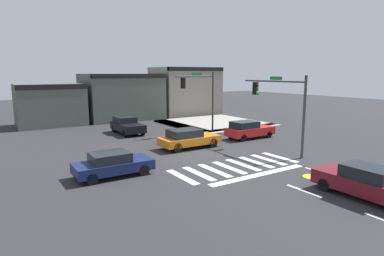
{
  "coord_description": "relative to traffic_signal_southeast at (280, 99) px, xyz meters",
  "views": [
    {
      "loc": [
        -12.59,
        -19.08,
        5.59
      ],
      "look_at": [
        0.01,
        0.49,
        1.65
      ],
      "focal_mm": 30.25,
      "sensor_mm": 36.0,
      "label": 1
    }
  ],
  "objects": [
    {
      "name": "ground_plane",
      "position": [
        -4.92,
        3.31,
        -3.83
      ],
      "size": [
        120.0,
        120.0,
        0.0
      ],
      "primitive_type": "plane",
      "color": "#2B2B2D"
    },
    {
      "name": "crosswalk_near",
      "position": [
        -4.92,
        -1.19,
        -3.82
      ],
      "size": [
        8.14,
        2.98,
        0.01
      ],
      "color": "silver",
      "rests_on": "ground_plane"
    },
    {
      "name": "lane_markings",
      "position": [
        -3.81,
        -8.72,
        -3.82
      ],
      "size": [
        6.8,
        20.25,
        0.01
      ],
      "color": "white",
      "rests_on": "ground_plane"
    },
    {
      "name": "bike_detector_marking",
      "position": [
        -2.76,
        -5.01,
        -3.82
      ],
      "size": [
        0.96,
        0.96,
        0.01
      ],
      "color": "yellow",
      "rests_on": "ground_plane"
    },
    {
      "name": "curb_corner_northeast",
      "position": [
        3.57,
        12.72,
        -3.75
      ],
      "size": [
        10.0,
        10.6,
        0.15
      ],
      "color": "#9E998E",
      "rests_on": "ground_plane"
    },
    {
      "name": "storefront_row",
      "position": [
        -1.12,
        22.39,
        -0.96
      ],
      "size": [
        25.03,
        6.85,
        6.4
      ],
      "color": "#4C564C",
      "rests_on": "ground_plane"
    },
    {
      "name": "traffic_signal_southeast",
      "position": [
        0.0,
        0.0,
        0.0
      ],
      "size": [
        0.32,
        5.78,
        5.47
      ],
      "rotation": [
        0.0,
        0.0,
        1.57
      ],
      "color": "#383A3D",
      "rests_on": "ground_plane"
    },
    {
      "name": "traffic_signal_northeast",
      "position": [
        -0.66,
        8.99,
        0.11
      ],
      "size": [
        4.17,
        0.32,
        5.74
      ],
      "rotation": [
        0.0,
        0.0,
        3.14
      ],
      "color": "#383A3D",
      "rests_on": "ground_plane"
    },
    {
      "name": "car_navy",
      "position": [
        -11.89,
        1.01,
        -3.14
      ],
      "size": [
        4.2,
        1.89,
        1.35
      ],
      "rotation": [
        0.0,
        0.0,
        3.14
      ],
      "color": "#141E4C",
      "rests_on": "ground_plane"
    },
    {
      "name": "car_black",
      "position": [
        -6.41,
        12.75,
        -3.04
      ],
      "size": [
        1.93,
        4.33,
        1.54
      ],
      "rotation": [
        0.0,
        0.0,
        -1.57
      ],
      "color": "black",
      "rests_on": "ground_plane"
    },
    {
      "name": "car_red",
      "position": [
        1.6,
        4.8,
        -3.05
      ],
      "size": [
        4.37,
        1.79,
        1.53
      ],
      "color": "red",
      "rests_on": "ground_plane"
    },
    {
      "name": "car_orange",
      "position": [
        -4.81,
        4.5,
        -3.07
      ],
      "size": [
        4.61,
        1.95,
        1.46
      ],
      "color": "orange",
      "rests_on": "ground_plane"
    },
    {
      "name": "car_maroon",
      "position": [
        -3.34,
        -8.33,
        -3.09
      ],
      "size": [
        1.73,
        4.64,
        1.5
      ],
      "rotation": [
        0.0,
        0.0,
        1.57
      ],
      "color": "maroon",
      "rests_on": "ground_plane"
    }
  ]
}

